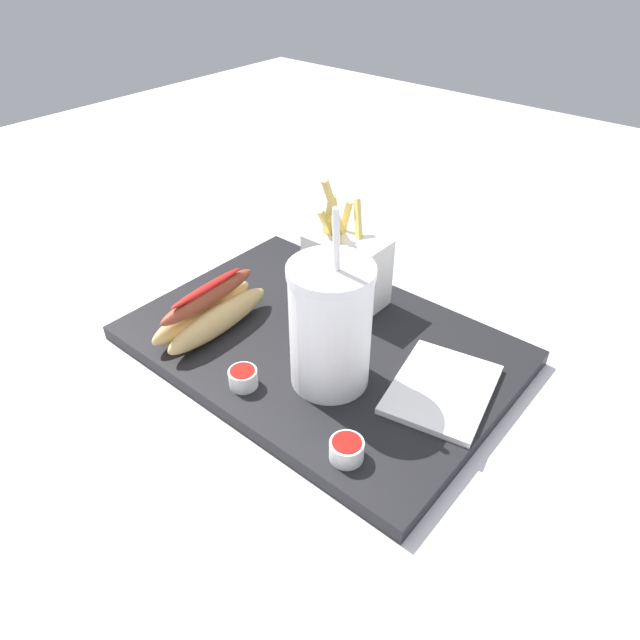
% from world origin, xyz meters
% --- Properties ---
extents(ground_plane, '(2.40, 2.40, 0.02)m').
position_xyz_m(ground_plane, '(0.00, 0.00, -0.01)').
color(ground_plane, silver).
extents(food_tray, '(0.47, 0.33, 0.02)m').
position_xyz_m(food_tray, '(0.00, 0.00, 0.01)').
color(food_tray, black).
rests_on(food_tray, ground_plane).
extents(soda_cup, '(0.09, 0.09, 0.22)m').
position_xyz_m(soda_cup, '(0.06, -0.05, 0.10)').
color(soda_cup, white).
rests_on(soda_cup, food_tray).
extents(fries_basket, '(0.10, 0.07, 0.18)m').
position_xyz_m(fries_basket, '(-0.03, 0.09, 0.07)').
color(fries_basket, white).
rests_on(fries_basket, food_tray).
extents(hot_dog_1, '(0.06, 0.17, 0.07)m').
position_xyz_m(hot_dog_1, '(-0.12, -0.07, 0.05)').
color(hot_dog_1, tan).
rests_on(hot_dog_1, food_tray).
extents(ketchup_cup_1, '(0.03, 0.03, 0.02)m').
position_xyz_m(ketchup_cup_1, '(-0.01, -0.12, 0.03)').
color(ketchup_cup_1, white).
rests_on(ketchup_cup_1, food_tray).
extents(ketchup_cup_2, '(0.04, 0.04, 0.02)m').
position_xyz_m(ketchup_cup_2, '(0.14, -0.13, 0.03)').
color(ketchup_cup_2, white).
rests_on(ketchup_cup_2, food_tray).
extents(napkin_stack, '(0.13, 0.15, 0.01)m').
position_xyz_m(napkin_stack, '(0.17, 0.02, 0.02)').
color(napkin_stack, white).
rests_on(napkin_stack, food_tray).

